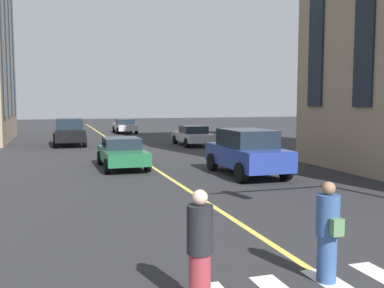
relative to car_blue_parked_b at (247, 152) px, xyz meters
The scene contains 8 objects.
lane_centre_line 6.63m from the car_blue_parked_b, 29.40° to the left, with size 80.00×0.16×0.01m.
car_blue_parked_b is the anchor object (origin of this frame).
car_silver_far 12.75m from the car_blue_parked_b, ahead, with size 4.40×1.95×1.37m.
car_green_mid 5.80m from the car_blue_parked_b, 52.14° to the left, with size 4.40×1.95×1.37m.
car_black_oncoming 16.49m from the car_blue_parked_b, 23.24° to the left, with size 4.70×2.14×1.88m.
car_silver_parked_a 26.34m from the car_blue_parked_b, ahead, with size 4.40×1.95×1.37m.
pedestrian_near 11.97m from the car_blue_parked_b, 152.22° to the left, with size 0.38×0.38×1.75m.
pedestrian_companion 10.87m from the car_blue_parked_b, 162.43° to the left, with size 0.50×0.38×1.69m.
Camera 1 is at (-2.15, 4.32, 2.98)m, focal length 41.27 mm.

